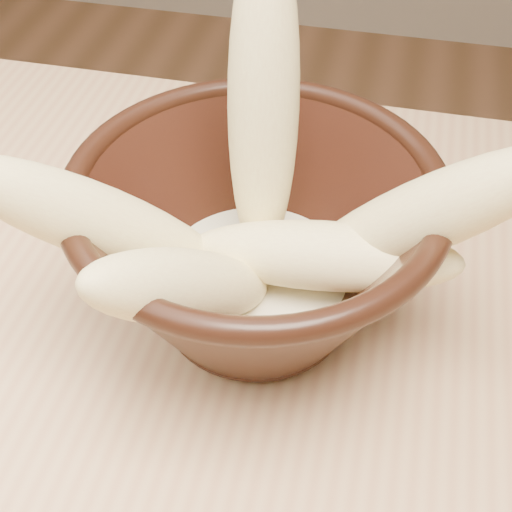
# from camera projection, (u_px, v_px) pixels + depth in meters

# --- Properties ---
(bowl) EXTENTS (0.22, 0.22, 0.12)m
(bowl) POSITION_uv_depth(u_px,v_px,m) (256.00, 244.00, 0.42)
(bowl) COLOR black
(bowl) RESTS_ON table
(milk_puddle) EXTENTS (0.12, 0.12, 0.02)m
(milk_puddle) POSITION_uv_depth(u_px,v_px,m) (256.00, 278.00, 0.44)
(milk_puddle) COLOR beige
(milk_puddle) RESTS_ON bowl
(banana_upright) EXTENTS (0.05, 0.09, 0.20)m
(banana_upright) POSITION_uv_depth(u_px,v_px,m) (263.00, 108.00, 0.40)
(banana_upright) COLOR #DFC784
(banana_upright) RESTS_ON bowl
(banana_left) EXTENTS (0.15, 0.12, 0.15)m
(banana_left) POSITION_uv_depth(u_px,v_px,m) (105.00, 224.00, 0.38)
(banana_left) COLOR #DFC784
(banana_left) RESTS_ON bowl
(banana_right) EXTENTS (0.16, 0.07, 0.16)m
(banana_right) POSITION_uv_depth(u_px,v_px,m) (418.00, 219.00, 0.38)
(banana_right) COLOR #DFC784
(banana_right) RESTS_ON bowl
(banana_across) EXTENTS (0.16, 0.04, 0.06)m
(banana_across) POSITION_uv_depth(u_px,v_px,m) (321.00, 256.00, 0.40)
(banana_across) COLOR #DFC784
(banana_across) RESTS_ON bowl
(banana_front) EXTENTS (0.11, 0.14, 0.12)m
(banana_front) POSITION_uv_depth(u_px,v_px,m) (185.00, 287.00, 0.37)
(banana_front) COLOR #DFC784
(banana_front) RESTS_ON bowl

